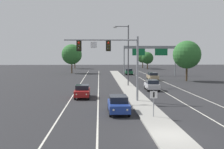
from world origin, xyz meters
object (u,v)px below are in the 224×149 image
(car_receding_tan, at_px, (153,76))
(tree_far_left_a, at_px, (75,55))
(tree_far_left_b, at_px, (72,54))
(street_lamp_median, at_px, (127,52))
(overhead_signal_mast, at_px, (114,54))
(highway_sign_gantry, at_px, (150,51))
(median_sign_post, at_px, (154,100))
(car_oncoming_blue, at_px, (118,104))
(car_receding_silver, at_px, (152,85))
(car_receding_green, at_px, (129,71))
(tree_far_right_a, at_px, (143,57))
(tree_far_right_c, at_px, (147,58))
(car_oncoming_red, at_px, (82,91))
(tree_far_right_b, at_px, (187,55))

(car_receding_tan, height_order, tree_far_left_a, tree_far_left_a)
(tree_far_left_b, bearing_deg, street_lamp_median, -70.00)
(tree_far_left_a, bearing_deg, overhead_signal_mast, -82.10)
(highway_sign_gantry, height_order, tree_far_left_a, highway_sign_gantry)
(street_lamp_median, relative_size, tree_far_left_b, 1.23)
(median_sign_post, relative_size, tree_far_left_b, 0.27)
(street_lamp_median, height_order, car_oncoming_blue, street_lamp_median)
(car_receding_silver, xyz_separation_m, car_receding_green, (-0.02, 33.85, 0.00))
(highway_sign_gantry, distance_m, tree_far_right_a, 38.83)
(street_lamp_median, xyz_separation_m, car_receding_green, (3.18, 28.11, -4.97))
(car_receding_green, distance_m, tree_far_right_c, 28.59)
(median_sign_post, relative_size, car_receding_silver, 0.49)
(street_lamp_median, relative_size, car_oncoming_blue, 2.23)
(car_oncoming_blue, height_order, car_receding_tan, same)
(car_oncoming_blue, distance_m, tree_far_right_c, 78.92)
(car_oncoming_red, relative_size, tree_far_right_a, 0.67)
(median_sign_post, relative_size, street_lamp_median, 0.22)
(car_oncoming_blue, bearing_deg, highway_sign_gantry, 76.86)
(median_sign_post, distance_m, street_lamp_median, 25.06)
(overhead_signal_mast, bearing_deg, tree_far_right_b, 57.72)
(car_oncoming_blue, height_order, tree_far_left_a, tree_far_left_a)
(street_lamp_median, bearing_deg, tree_far_right_c, 77.16)
(car_oncoming_blue, xyz_separation_m, highway_sign_gantry, (11.03, 47.25, 5.34))
(tree_far_right_a, bearing_deg, tree_far_left_a, -174.00)
(tree_far_right_b, distance_m, tree_far_left_b, 35.36)
(tree_far_left_a, xyz_separation_m, tree_far_left_b, (1.35, -26.91, 0.45))
(car_oncoming_blue, relative_size, tree_far_left_a, 0.60)
(car_receding_silver, xyz_separation_m, tree_far_right_c, (9.32, 60.68, 3.18))
(highway_sign_gantry, bearing_deg, tree_far_right_a, 84.15)
(street_lamp_median, xyz_separation_m, car_receding_tan, (6.42, 11.27, -4.97))
(tree_far_right_b, bearing_deg, car_oncoming_blue, -116.62)
(highway_sign_gantry, bearing_deg, median_sign_post, -99.43)
(car_receding_silver, relative_size, tree_far_right_a, 0.68)
(tree_far_right_a, bearing_deg, median_sign_post, -97.87)
(car_oncoming_red, relative_size, tree_far_left_a, 0.60)
(car_receding_silver, distance_m, tree_far_right_c, 61.48)
(tree_far_right_b, xyz_separation_m, tree_far_right_c, (-0.31, 45.98, -1.27))
(car_receding_tan, distance_m, tree_far_left_b, 29.66)
(tree_far_left_a, distance_m, tree_far_right_a, 25.91)
(median_sign_post, height_order, car_receding_tan, median_sign_post)
(car_receding_silver, bearing_deg, overhead_signal_mast, -120.91)
(car_oncoming_red, distance_m, tree_far_left_a, 73.87)
(tree_far_left_a, height_order, tree_far_right_b, tree_far_right_b)
(tree_far_left_a, xyz_separation_m, tree_far_right_c, (26.18, -5.79, -0.87))
(car_receding_tan, height_order, tree_far_right_c, tree_far_right_c)
(tree_far_right_a, bearing_deg, car_receding_silver, -97.33)
(car_oncoming_blue, distance_m, car_receding_tan, 34.92)
(car_oncoming_red, bearing_deg, tree_far_right_a, 76.12)
(median_sign_post, distance_m, tree_far_right_b, 36.25)
(overhead_signal_mast, height_order, tree_far_left_b, tree_far_left_b)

